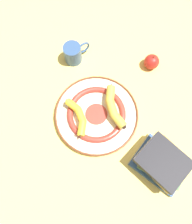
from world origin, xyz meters
name	(u,v)px	position (x,y,z in m)	size (l,w,h in m)	color
ground_plane	(91,118)	(0.00, 0.00, 0.00)	(2.80, 2.80, 0.00)	#E5CC6B
decorative_bowl	(96,114)	(0.03, 0.00, 0.02)	(0.35, 0.35, 0.04)	beige
banana_a	(113,106)	(0.10, -0.01, 0.06)	(0.09, 0.21, 0.04)	gold
banana_b	(79,117)	(-0.05, 0.01, 0.05)	(0.07, 0.18, 0.03)	yellow
book_stack	(163,163)	(0.16, -0.29, 0.05)	(0.22, 0.25, 0.10)	#2D4C84
coffee_mug	(73,53)	(0.06, 0.30, 0.05)	(0.13, 0.08, 0.09)	#335184
apple	(152,62)	(0.36, 0.10, 0.03)	(0.07, 0.07, 0.08)	red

